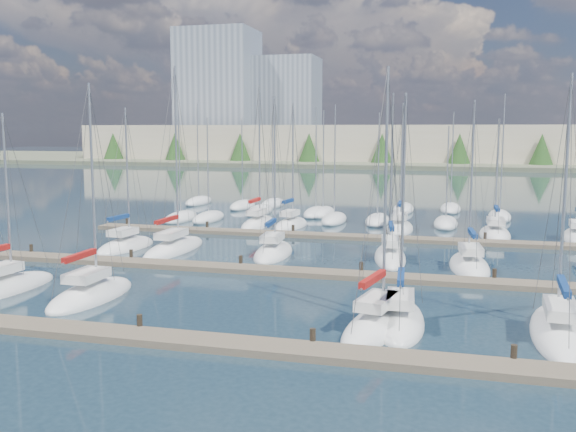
% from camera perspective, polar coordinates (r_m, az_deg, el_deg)
% --- Properties ---
extents(ground, '(400.00, 400.00, 0.00)m').
position_cam_1_polar(ground, '(83.51, 8.08, 1.42)').
color(ground, '#203541').
rests_on(ground, ground).
extents(dock_near, '(44.00, 1.93, 1.10)m').
position_cam_1_polar(dock_near, '(27.78, -6.44, -11.18)').
color(dock_near, '#6B5E4C').
rests_on(dock_near, ground).
extents(dock_mid, '(44.00, 1.93, 1.10)m').
position_cam_1_polar(dock_mid, '(40.66, 0.73, -5.01)').
color(dock_mid, '#6B5E4C').
rests_on(dock_mid, ground).
extents(dock_far, '(44.00, 1.93, 1.10)m').
position_cam_1_polar(dock_far, '(54.09, 4.33, -1.81)').
color(dock_far, '#6B5E4C').
rests_on(dock_far, ground).
extents(sailboat_d, '(3.85, 7.98, 12.67)m').
position_cam_1_polar(sailboat_d, '(30.38, 8.06, -9.47)').
color(sailboat_d, white).
rests_on(sailboat_d, ground).
extents(sailboat_j, '(3.01, 7.28, 12.18)m').
position_cam_1_polar(sailboat_j, '(46.83, -1.32, -3.26)').
color(sailboat_j, white).
rests_on(sailboat_j, ground).
extents(sailboat_c, '(2.78, 7.28, 12.30)m').
position_cam_1_polar(sailboat_c, '(36.71, -17.10, -6.72)').
color(sailboat_c, white).
rests_on(sailboat_c, ground).
extents(sailboat_f, '(2.85, 8.66, 12.29)m').
position_cam_1_polar(sailboat_f, '(31.40, 22.90, -9.46)').
color(sailboat_f, white).
rests_on(sailboat_f, ground).
extents(sailboat_i, '(2.66, 8.95, 14.47)m').
position_cam_1_polar(sailboat_i, '(49.15, -10.08, -2.84)').
color(sailboat_i, white).
rests_on(sailboat_i, ground).
extents(sailboat_r, '(2.78, 7.34, 12.01)m').
position_cam_1_polar(sailboat_r, '(58.42, 24.23, -1.73)').
color(sailboat_r, white).
rests_on(sailboat_r, ground).
extents(sailboat_l, '(3.21, 7.83, 11.74)m').
position_cam_1_polar(sailboat_l, '(44.01, 15.82, -4.28)').
color(sailboat_l, white).
rests_on(sailboat_l, ground).
extents(sailboat_h, '(3.12, 6.84, 11.47)m').
position_cam_1_polar(sailboat_h, '(50.81, -14.24, -2.62)').
color(sailboat_h, white).
rests_on(sailboat_h, ground).
extents(sailboat_o, '(2.94, 6.53, 12.19)m').
position_cam_1_polar(sailboat_o, '(60.01, 0.26, -0.79)').
color(sailboat_o, white).
rests_on(sailboat_o, ground).
extents(sailboat_p, '(2.50, 7.08, 12.17)m').
position_cam_1_polar(sailboat_p, '(58.96, 9.91, -1.07)').
color(sailboat_p, white).
rests_on(sailboat_p, ground).
extents(sailboat_e, '(2.77, 7.21, 11.53)m').
position_cam_1_polar(sailboat_e, '(30.96, 9.93, -9.17)').
color(sailboat_e, white).
rests_on(sailboat_e, ground).
extents(sailboat_b, '(3.01, 7.80, 10.77)m').
position_cam_1_polar(sailboat_b, '(39.88, -23.92, -5.91)').
color(sailboat_b, white).
rests_on(sailboat_b, ground).
extents(sailboat_n, '(2.35, 7.70, 13.94)m').
position_cam_1_polar(sailboat_n, '(60.92, -2.69, -0.67)').
color(sailboat_n, white).
rests_on(sailboat_n, ground).
extents(sailboat_k, '(3.26, 8.24, 12.35)m').
position_cam_1_polar(sailboat_k, '(45.92, 9.06, -3.57)').
color(sailboat_k, white).
rests_on(sailboat_k, ground).
extents(sailboat_q, '(2.67, 7.26, 10.73)m').
position_cam_1_polar(sailboat_q, '(57.65, 17.91, -1.55)').
color(sailboat_q, white).
rests_on(sailboat_q, ground).
extents(distant_boats, '(36.93, 20.75, 13.30)m').
position_cam_1_polar(distant_boats, '(68.25, 2.85, 0.32)').
color(distant_boats, '#9EA0A5').
rests_on(distant_boats, ground).
extents(shoreline, '(400.00, 60.00, 38.00)m').
position_cam_1_polar(shoreline, '(173.74, 7.26, 7.17)').
color(shoreline, '#666B51').
rests_on(shoreline, ground).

